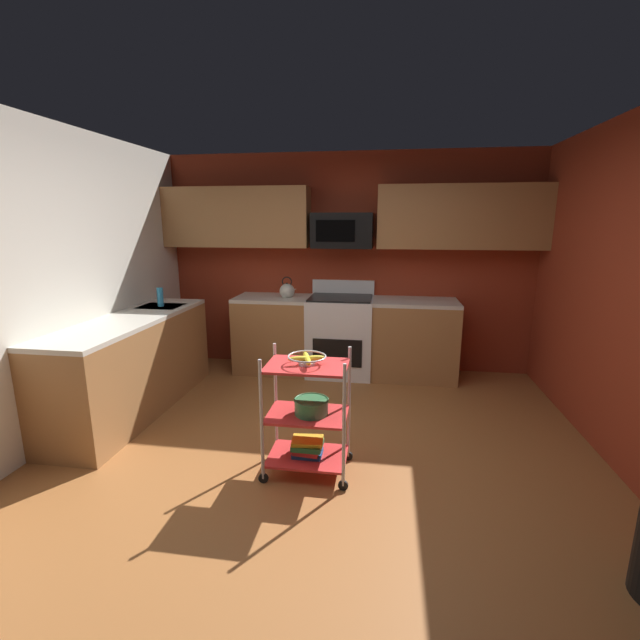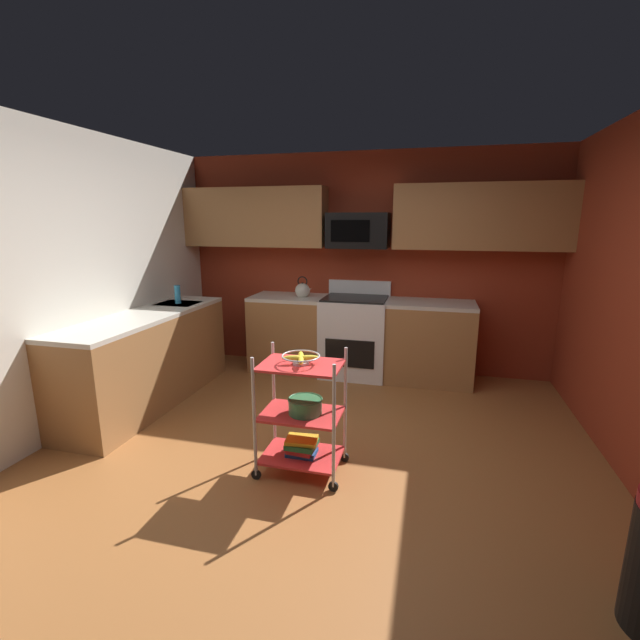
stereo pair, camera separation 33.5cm
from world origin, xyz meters
The scene contains 13 objects.
floor centered at (0.00, 0.00, -0.02)m, with size 4.40×4.80×0.04m, color #995B2D.
wall_back centered at (0.00, 2.43, 1.30)m, with size 4.52×0.06×2.60m, color maroon.
wall_left centered at (-2.23, 0.00, 1.30)m, with size 0.06×4.80×2.60m, color silver.
counter_run centered at (-0.85, 1.50, 0.46)m, with size 3.51×2.69×0.92m.
oven_range centered at (-0.04, 2.10, 0.48)m, with size 0.76×0.65×1.10m.
upper_cabinets centered at (0.01, 2.23, 1.85)m, with size 4.40×0.33×0.70m.
microwave centered at (-0.04, 2.21, 1.70)m, with size 0.70×0.39×0.40m.
rolling_cart centered at (-0.05, -0.06, 0.45)m, with size 0.64×0.41×0.91m.
fruit_bowl centered at (-0.05, -0.06, 0.88)m, with size 0.27×0.27×0.07m.
mixing_bowl_large centered at (-0.02, -0.06, 0.52)m, with size 0.25×0.25×0.11m.
book_stack centered at (-0.05, -0.06, 0.20)m, with size 0.24×0.20×0.13m.
kettle centered at (-0.68, 2.10, 1.00)m, with size 0.21×0.18×0.26m.
dish_soap_bottle centered at (-1.89, 1.34, 1.02)m, with size 0.06×0.06×0.20m, color #2D8CBF.
Camera 1 is at (0.48, -2.91, 1.81)m, focal length 24.43 mm.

